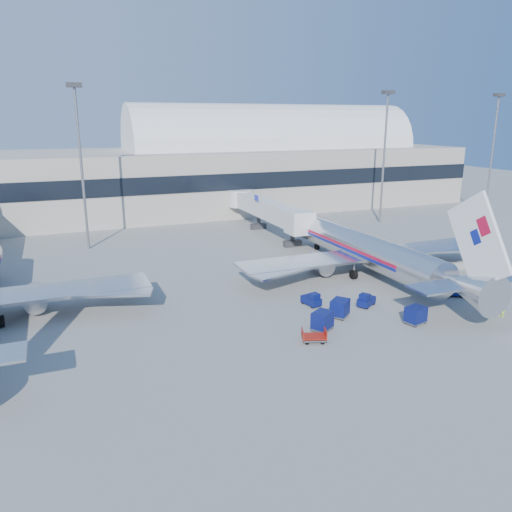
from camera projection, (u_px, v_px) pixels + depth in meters
name	position (u px, v px, depth m)	size (l,w,h in m)	color
ground	(311.00, 297.00, 52.08)	(260.00, 260.00, 0.00)	gray
terminal	(110.00, 176.00, 95.14)	(170.00, 28.15, 21.00)	#B2AA9E
airliner_main	(369.00, 251.00, 58.96)	(32.00, 37.26, 12.07)	silver
jetbridge_near	(264.00, 208.00, 81.32)	(4.40, 27.50, 6.25)	silver
mast_west	(79.00, 143.00, 67.70)	(2.00, 1.20, 22.60)	slate
mast_east	(385.00, 138.00, 85.86)	(2.00, 1.20, 22.60)	slate
mast_far_east	(494.00, 136.00, 94.94)	(2.00, 1.20, 22.60)	slate
barrier_near	(435.00, 269.00, 60.29)	(3.00, 0.55, 0.90)	#9E9E96
barrier_mid	(457.00, 266.00, 61.49)	(3.00, 0.55, 0.90)	#9E9E96
barrier_far	(477.00, 263.00, 62.69)	(3.00, 0.55, 0.90)	#9E9E96
tug_lead	(366.00, 300.00, 49.30)	(2.37, 1.98, 1.39)	#0A124F
tug_right	(452.00, 289.00, 52.19)	(2.67, 2.11, 1.56)	#0A124F
tug_left	(312.00, 300.00, 49.51)	(1.48, 2.28, 1.37)	#0A124F
cart_train_a	(340.00, 308.00, 46.61)	(2.41, 2.35, 1.69)	#0A124F
cart_train_b	(322.00, 320.00, 43.67)	(2.42, 2.29, 1.70)	#0A124F
cart_train_c	(322.00, 320.00, 44.00)	(2.19, 2.10, 1.54)	#0A124F
cart_solo_near	(416.00, 315.00, 45.06)	(2.12, 1.81, 1.61)	#0A124F
cart_solo_far	(480.00, 284.00, 53.39)	(2.06, 1.66, 1.68)	#0A124F
cart_open_red	(314.00, 337.00, 41.48)	(2.37, 2.02, 0.54)	slate
ramp_worker	(502.00, 308.00, 46.70)	(0.62, 0.40, 1.69)	#B3FF1A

